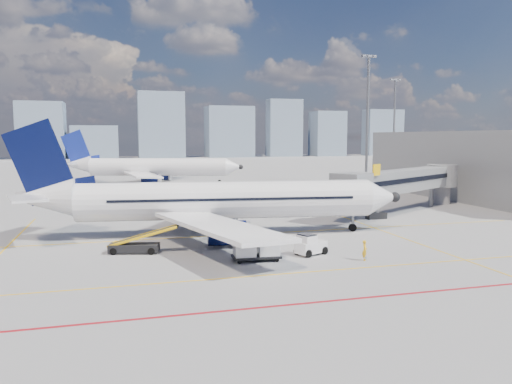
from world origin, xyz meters
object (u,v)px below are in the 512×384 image
(baggage_tug, at_px, (310,245))
(second_aircraft, at_px, (151,167))
(main_aircraft, at_px, (210,201))
(ramp_worker, at_px, (365,250))
(belt_loader, at_px, (136,246))
(cargo_dolly, at_px, (256,246))

(baggage_tug, bearing_deg, second_aircraft, 74.29)
(main_aircraft, distance_m, second_aircraft, 55.00)
(main_aircraft, xyz_separation_m, second_aircraft, (-1.97, 54.96, 0.00))
(second_aircraft, xyz_separation_m, ramp_worker, (11.32, -67.40, -2.47))
(belt_loader, height_order, ramp_worker, belt_loader)
(second_aircraft, relative_size, cargo_dolly, 9.60)
(baggage_tug, relative_size, cargo_dolly, 0.75)
(belt_loader, bearing_deg, baggage_tug, -3.62)
(main_aircraft, bearing_deg, baggage_tug, -50.71)
(second_aircraft, bearing_deg, belt_loader, -78.38)
(second_aircraft, height_order, baggage_tug, second_aircraft)
(main_aircraft, xyz_separation_m, baggage_tug, (6.05, -9.70, -2.42))
(baggage_tug, bearing_deg, ramp_worker, -62.50)
(main_aircraft, relative_size, cargo_dolly, 9.91)
(cargo_dolly, bearing_deg, second_aircraft, 96.72)
(second_aircraft, distance_m, cargo_dolly, 65.47)
(second_aircraft, height_order, belt_loader, second_aircraft)
(second_aircraft, bearing_deg, baggage_tug, -66.56)
(main_aircraft, distance_m, belt_loader, 9.24)
(second_aircraft, distance_m, ramp_worker, 68.39)
(baggage_tug, bearing_deg, main_aircraft, 99.17)
(cargo_dolly, bearing_deg, main_aircraft, 102.11)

